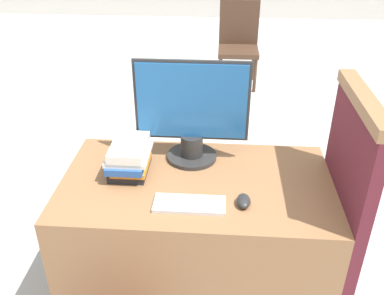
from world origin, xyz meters
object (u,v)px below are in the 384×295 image
mouse (244,201)px  book_stack (129,158)px  monitor (192,114)px  keyboard (189,204)px  far_chair (238,41)px

mouse → book_stack: 0.57m
monitor → keyboard: 0.45m
book_stack → far_chair: far_chair is taller
monitor → far_chair: (0.31, 2.94, -0.48)m
book_stack → far_chair: 3.16m
keyboard → far_chair: size_ratio=0.33×
book_stack → far_chair: (0.58, 3.09, -0.32)m
mouse → far_chair: far_chair is taller
keyboard → far_chair: 3.35m
far_chair → book_stack: bearing=-58.0°
mouse → far_chair: bearing=88.9°
mouse → book_stack: book_stack is taller
monitor → book_stack: size_ratio=2.05×
keyboard → far_chair: bearing=85.1°
keyboard → mouse: 0.23m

